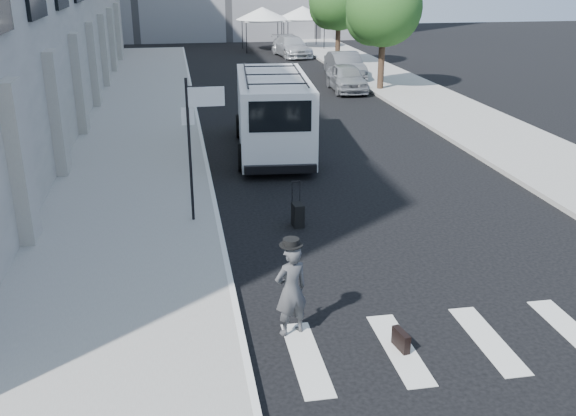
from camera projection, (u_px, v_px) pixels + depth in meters
name	position (u px, v px, depth m)	size (l,w,h in m)	color
ground	(324.00, 273.00, 13.48)	(120.00, 120.00, 0.00)	black
sidewalk_left	(143.00, 115.00, 27.50)	(4.50, 48.00, 0.15)	gray
sidewalk_right	(406.00, 89.00, 33.35)	(4.00, 56.00, 0.15)	gray
sign_pole	(198.00, 120.00, 15.11)	(1.03, 0.07, 3.50)	black
tree_near	(381.00, 11.00, 31.87)	(3.80, 3.83, 6.03)	black
tree_far	(337.00, 2.00, 40.16)	(3.80, 3.83, 6.03)	black
tent_left	(262.00, 14.00, 48.18)	(4.00, 4.00, 3.20)	black
tent_right	(303.00, 13.00, 49.17)	(4.00, 4.00, 3.20)	black
businessman	(291.00, 290.00, 10.99)	(0.61, 0.40, 1.69)	#404043
briefcase	(401.00, 340.00, 10.76)	(0.12, 0.44, 0.34)	black
suitcase	(298.00, 215.00, 15.84)	(0.28, 0.42, 1.12)	black
cargo_van	(273.00, 113.00, 21.99)	(2.93, 7.16, 2.61)	white
parked_car_a	(347.00, 78.00, 32.88)	(1.64, 4.08, 1.39)	#94969B
parked_car_b	(345.00, 66.00, 36.51)	(1.57, 4.50, 1.48)	#525459
parked_car_c	(292.00, 47.00, 45.58)	(1.97, 4.84, 1.40)	#B1B4BA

